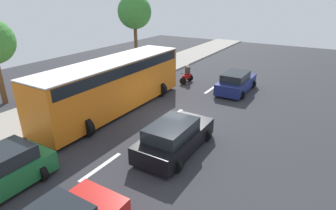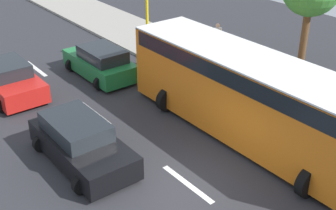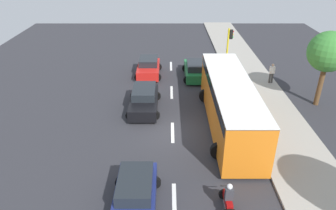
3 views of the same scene
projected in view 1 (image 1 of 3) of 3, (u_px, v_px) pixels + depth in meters
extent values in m
cube|color=#2D2D33|center=(172.00, 117.00, 16.26)|extent=(40.00, 60.00, 0.10)
cube|color=#9E998E|center=(89.00, 95.00, 19.57)|extent=(4.00, 60.00, 0.15)
cube|color=white|center=(236.00, 72.00, 25.76)|extent=(0.20, 2.40, 0.01)
cube|color=white|center=(211.00, 89.00, 21.00)|extent=(0.20, 2.40, 0.01)
cube|color=white|center=(172.00, 116.00, 16.24)|extent=(0.20, 2.40, 0.01)
cube|color=white|center=(101.00, 167.00, 11.48)|extent=(0.20, 2.40, 0.01)
cylinder|color=black|center=(42.00, 173.00, 10.56)|extent=(0.64, 0.22, 0.64)
cylinder|color=black|center=(17.00, 161.00, 11.34)|extent=(0.64, 0.22, 0.64)
cylinder|color=black|center=(75.00, 206.00, 8.89)|extent=(0.64, 0.22, 0.64)
cube|color=navy|center=(236.00, 84.00, 20.36)|extent=(1.84, 4.42, 0.80)
cube|color=#1E2328|center=(236.00, 76.00, 19.82)|extent=(1.54, 2.48, 0.56)
cylinder|color=black|center=(232.00, 81.00, 21.99)|extent=(0.64, 0.22, 0.64)
cylinder|color=black|center=(252.00, 84.00, 21.22)|extent=(0.64, 0.22, 0.64)
cylinder|color=black|center=(219.00, 91.00, 19.68)|extent=(0.64, 0.22, 0.64)
cylinder|color=black|center=(241.00, 95.00, 18.90)|extent=(0.64, 0.22, 0.64)
cube|color=black|center=(175.00, 139.00, 12.55)|extent=(1.92, 4.54, 0.80)
cube|color=#1E2328|center=(172.00, 129.00, 12.01)|extent=(1.62, 2.54, 0.56)
cylinder|color=black|center=(175.00, 127.00, 14.24)|extent=(0.64, 0.22, 0.64)
cylinder|color=black|center=(205.00, 135.00, 13.42)|extent=(0.64, 0.22, 0.64)
cylinder|color=black|center=(142.00, 154.00, 11.86)|extent=(0.64, 0.22, 0.64)
cylinder|color=black|center=(175.00, 165.00, 11.04)|extent=(0.64, 0.22, 0.64)
cube|color=orange|center=(114.00, 84.00, 16.71)|extent=(2.50, 11.00, 2.90)
cube|color=black|center=(113.00, 67.00, 16.29)|extent=(2.52, 10.56, 0.60)
cube|color=white|center=(113.00, 61.00, 16.15)|extent=(2.50, 11.00, 0.08)
cylinder|color=black|center=(86.00, 127.00, 13.82)|extent=(1.00, 0.30, 1.00)
cylinder|color=black|center=(58.00, 118.00, 14.87)|extent=(1.00, 0.30, 1.00)
cylinder|color=black|center=(160.00, 89.00, 19.40)|extent=(1.00, 0.30, 1.00)
cylinder|color=black|center=(136.00, 85.00, 20.46)|extent=(1.00, 0.30, 1.00)
cylinder|color=black|center=(183.00, 81.00, 21.92)|extent=(0.60, 0.10, 0.60)
cylinder|color=black|center=(190.00, 78.00, 22.87)|extent=(0.60, 0.10, 0.60)
cube|color=#990C0C|center=(187.00, 76.00, 22.34)|extent=(0.28, 1.10, 0.36)
sphere|color=#990C0C|center=(186.00, 75.00, 22.12)|extent=(0.32, 0.32, 0.32)
cylinder|color=black|center=(184.00, 74.00, 21.77)|extent=(0.55, 0.04, 0.04)
cube|color=#333338|center=(188.00, 71.00, 22.25)|extent=(0.36, 0.24, 0.60)
sphere|color=silver|center=(187.00, 66.00, 22.06)|extent=(0.26, 0.26, 0.26)
cylinder|color=brown|center=(0.00, 81.00, 17.74)|extent=(0.36, 0.36, 3.11)
cylinder|color=brown|center=(136.00, 44.00, 28.65)|extent=(0.36, 0.36, 4.02)
sphere|color=#387F33|center=(135.00, 12.00, 27.44)|extent=(3.42, 3.42, 3.42)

